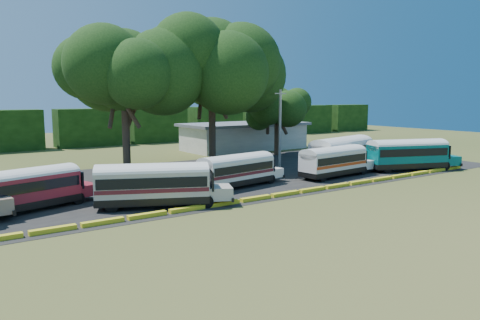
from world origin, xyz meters
TOP-DOWN VIEW (x-y plane):
  - ground at (0.00, 0.00)m, footprint 160.00×160.00m
  - asphalt_strip at (1.00, 12.00)m, footprint 64.00×24.00m
  - curb at (-0.00, 1.00)m, footprint 53.70×0.45m
  - terminal_building at (18.00, 30.00)m, footprint 19.00×9.00m
  - treeline_backdrop at (0.00, 48.00)m, footprint 130.00×4.00m
  - bus_red at (-16.67, 7.45)m, footprint 9.50×4.80m
  - bus_cream_west at (-8.77, 3.37)m, footprint 9.94×6.21m
  - bus_cream_east at (0.43, 6.21)m, footprint 9.21×3.57m
  - bus_white_red at (11.21, 4.94)m, footprint 9.50×3.09m
  - bus_white_blue at (15.17, 7.56)m, footprint 11.38×5.27m
  - bus_teal at (20.85, 3.27)m, footprint 10.62×5.96m
  - tree_west at (-4.74, 19.31)m, footprint 11.39×11.39m
  - tree_center at (5.70, 19.18)m, footprint 13.02×13.02m
  - tree_east at (17.78, 21.95)m, footprint 6.75×6.75m
  - utility_pole at (10.67, 12.82)m, footprint 1.60×0.30m

SIDE VIEW (x-z plane):
  - ground at x=0.00m, z-range 0.00..0.00m
  - asphalt_strip at x=1.00m, z-range 0.00..0.02m
  - curb at x=0.00m, z-range 0.00..0.30m
  - bus_cream_east at x=0.43m, z-range 0.19..3.14m
  - bus_white_red at x=11.21m, z-range 0.20..3.27m
  - bus_red at x=-16.67m, z-range 0.22..3.26m
  - bus_cream_west at x=-8.77m, z-range 0.21..3.44m
  - bus_teal at x=20.85m, z-range 0.25..3.66m
  - terminal_building at x=18.00m, z-range 0.03..4.03m
  - bus_white_blue at x=15.17m, z-range 0.24..3.87m
  - treeline_backdrop at x=0.00m, z-range 0.00..6.00m
  - utility_pole at x=10.67m, z-range 0.11..8.85m
  - tree_east at x=17.78m, z-range 2.06..11.28m
  - tree_west at x=-4.74m, z-range 3.20..18.03m
  - tree_center at x=5.70m, z-range 3.61..20.45m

